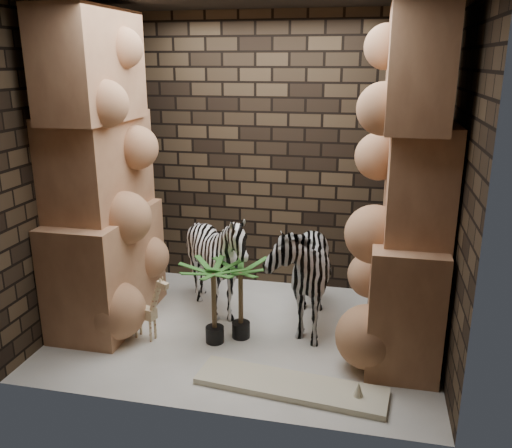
% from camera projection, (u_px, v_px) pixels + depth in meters
% --- Properties ---
extents(floor, '(3.50, 3.50, 0.00)m').
position_uv_depth(floor, '(246.00, 332.00, 5.12)').
color(floor, white).
rests_on(floor, ground).
extents(wall_back, '(3.50, 0.00, 3.50)m').
position_uv_depth(wall_back, '(271.00, 155.00, 5.85)').
color(wall_back, black).
rests_on(wall_back, ground).
extents(wall_front, '(3.50, 0.00, 3.50)m').
position_uv_depth(wall_front, '(200.00, 218.00, 3.51)').
color(wall_front, black).
rests_on(wall_front, ground).
extents(wall_left, '(0.00, 3.00, 3.00)m').
position_uv_depth(wall_left, '(65.00, 170.00, 5.04)').
color(wall_left, black).
rests_on(wall_left, ground).
extents(wall_right, '(0.00, 3.00, 3.00)m').
position_uv_depth(wall_right, '(454.00, 189.00, 4.32)').
color(wall_right, black).
rests_on(wall_right, ground).
extents(rock_pillar_left, '(0.68, 1.30, 3.00)m').
position_uv_depth(rock_pillar_left, '(99.00, 172.00, 4.97)').
color(rock_pillar_left, tan).
rests_on(rock_pillar_left, floor).
extents(rock_pillar_right, '(0.58, 1.25, 3.00)m').
position_uv_depth(rock_pillar_right, '(412.00, 187.00, 4.39)').
color(rock_pillar_right, tan).
rests_on(rock_pillar_right, floor).
extents(zebra_right, '(0.76, 1.21, 1.34)m').
position_uv_depth(zebra_right, '(299.00, 260.00, 5.10)').
color(zebra_right, white).
rests_on(zebra_right, floor).
extents(zebra_left, '(0.98, 1.20, 1.05)m').
position_uv_depth(zebra_left, '(217.00, 267.00, 5.33)').
color(zebra_left, white).
rests_on(zebra_left, floor).
extents(giraffe_toy, '(0.36, 0.20, 0.67)m').
position_uv_depth(giraffe_toy, '(144.00, 305.00, 4.92)').
color(giraffe_toy, beige).
rests_on(giraffe_toy, floor).
extents(palm_front, '(0.36, 0.36, 0.75)m').
position_uv_depth(palm_front, '(241.00, 300.00, 4.92)').
color(palm_front, '#1C5F15').
rests_on(palm_front, floor).
extents(palm_back, '(0.36, 0.36, 0.78)m').
position_uv_depth(palm_back, '(214.00, 303.00, 4.83)').
color(palm_back, '#1C5F15').
rests_on(palm_back, floor).
extents(surfboard, '(1.55, 0.53, 0.05)m').
position_uv_depth(surfboard, '(290.00, 386.00, 4.23)').
color(surfboard, beige).
rests_on(surfboard, floor).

